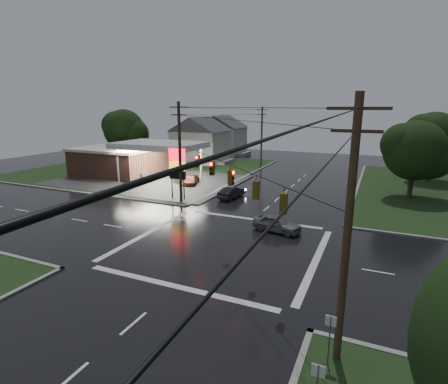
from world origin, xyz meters
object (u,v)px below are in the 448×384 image
at_px(pylon_sign, 177,165).
at_px(utility_pole_se, 347,232).
at_px(utility_pole_nw, 180,151).
at_px(car_north, 232,192).
at_px(tree_nw_behind, 125,130).
at_px(house_far, 222,135).
at_px(car_crossing, 277,223).
at_px(tree_ne_near, 416,151).
at_px(gas_station, 125,159).
at_px(house_near, 201,139).
at_px(car_pump, 191,180).
at_px(tree_ne_far, 434,138).
at_px(utility_pole_n, 262,135).

bearing_deg(pylon_sign, utility_pole_se, -45.00).
distance_m(utility_pole_nw, car_north, 7.82).
bearing_deg(tree_nw_behind, house_far, 56.56).
relative_size(utility_pole_nw, house_far, 1.00).
xyz_separation_m(utility_pole_se, house_far, (-31.45, 57.50, -1.32)).
bearing_deg(car_crossing, tree_ne_near, -22.20).
xyz_separation_m(gas_station, pylon_sign, (15.18, -9.20, 1.46)).
bearing_deg(house_near, utility_pole_se, -56.21).
bearing_deg(tree_ne_near, car_crossing, -123.11).
xyz_separation_m(gas_station, car_pump, (12.68, -1.76, -1.91)).
height_order(tree_ne_near, car_pump, tree_ne_near).
xyz_separation_m(gas_station, utility_pole_nw, (16.18, -10.20, 3.17)).
bearing_deg(car_pump, gas_station, 154.79).
distance_m(tree_ne_far, car_north, 30.70).
bearing_deg(gas_station, car_crossing, -27.67).
relative_size(house_far, tree_ne_near, 1.23).
relative_size(car_north, car_pump, 0.95).
relative_size(tree_ne_near, car_north, 2.15).
bearing_deg(tree_nw_behind, car_north, -29.77).
bearing_deg(tree_nw_behind, gas_station, -51.58).
bearing_deg(tree_ne_far, pylon_sign, -139.65).
distance_m(gas_station, tree_ne_far, 45.29).
bearing_deg(house_far, utility_pole_se, -61.32).
bearing_deg(car_pump, pylon_sign, -88.73).
bearing_deg(utility_pole_se, car_pump, 129.35).
distance_m(utility_pole_se, tree_ne_far, 44.16).
distance_m(utility_pole_n, house_near, 11.67).
relative_size(tree_nw_behind, tree_ne_far, 1.02).
height_order(utility_pole_se, car_north, utility_pole_se).
xyz_separation_m(house_near, tree_ne_near, (35.09, -14.01, 1.16)).
bearing_deg(tree_ne_far, gas_station, -161.54).
distance_m(house_near, car_crossing, 39.49).
distance_m(utility_pole_nw, tree_ne_far, 36.20).
relative_size(utility_pole_nw, tree_ne_near, 1.22).
height_order(utility_pole_n, tree_nw_behind, utility_pole_n).
xyz_separation_m(pylon_sign, utility_pole_n, (1.00, 27.50, 1.46)).
relative_size(pylon_sign, tree_nw_behind, 0.60).
bearing_deg(tree_ne_near, utility_pole_se, -98.38).
distance_m(gas_station, utility_pole_n, 24.60).
height_order(utility_pole_nw, house_near, utility_pole_nw).
height_order(gas_station, house_near, house_near).
bearing_deg(utility_pole_n, car_pump, -99.90).
bearing_deg(utility_pole_se, utility_pole_nw, 135.00).
xyz_separation_m(tree_ne_far, car_north, (-22.23, -20.46, -5.49)).
height_order(utility_pole_nw, tree_ne_far, utility_pole_nw).
relative_size(pylon_sign, car_north, 1.44).
bearing_deg(house_near, gas_station, -106.17).
height_order(house_near, tree_nw_behind, tree_nw_behind).
distance_m(tree_nw_behind, car_north, 33.59).
bearing_deg(gas_station, tree_ne_far, 18.46).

